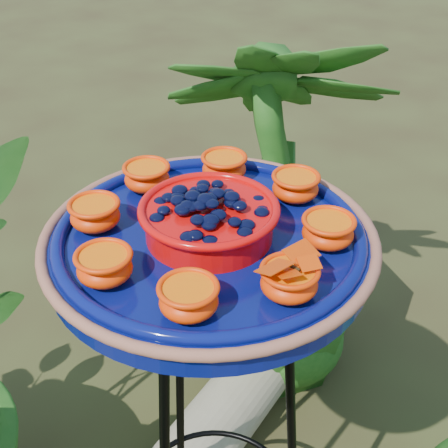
{
  "coord_description": "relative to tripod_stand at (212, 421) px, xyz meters",
  "views": [
    {
      "loc": [
        -0.45,
        -0.63,
        1.57
      ],
      "look_at": [
        0.05,
        -0.03,
        1.05
      ],
      "focal_mm": 50.0,
      "sensor_mm": 36.0,
      "label": 1
    }
  ],
  "objects": [
    {
      "name": "tripod_stand",
      "position": [
        0.0,
        0.0,
        0.0
      ],
      "size": [
        0.42,
        0.42,
        0.98
      ],
      "rotation": [
        0.0,
        0.0,
        -0.2
      ],
      "color": "black",
      "rests_on": "ground"
    },
    {
      "name": "feeder_dish",
      "position": [
        -0.0,
        -0.0,
        0.43
      ],
      "size": [
        0.59,
        0.59,
        0.12
      ],
      "rotation": [
        0.0,
        0.0,
        -0.2
      ],
      "color": "#070F57",
      "rests_on": "tripod_stand"
    },
    {
      "name": "driftwood_log",
      "position": [
        0.23,
        0.29,
        -0.5
      ],
      "size": [
        0.62,
        0.38,
        0.2
      ],
      "primitive_type": "cylinder",
      "rotation": [
        0.0,
        1.57,
        0.33
      ],
      "color": "gray",
      "rests_on": "ground"
    },
    {
      "name": "shrub_back_right",
      "position": [
        0.64,
        0.49,
        -0.02
      ],
      "size": [
        0.89,
        0.89,
        1.14
      ],
      "primitive_type": "imported",
      "rotation": [
        0.0,
        0.0,
        2.53
      ],
      "color": "#1A4F15",
      "rests_on": "ground"
    }
  ]
}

